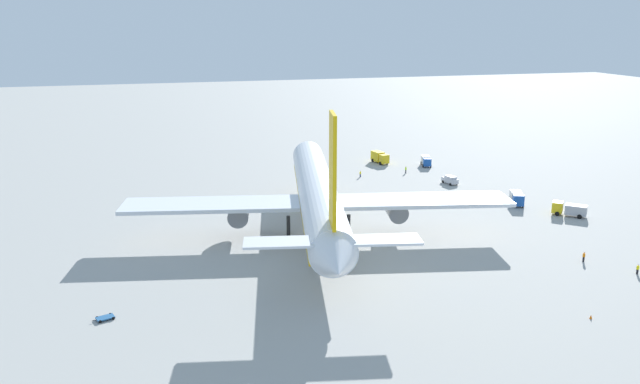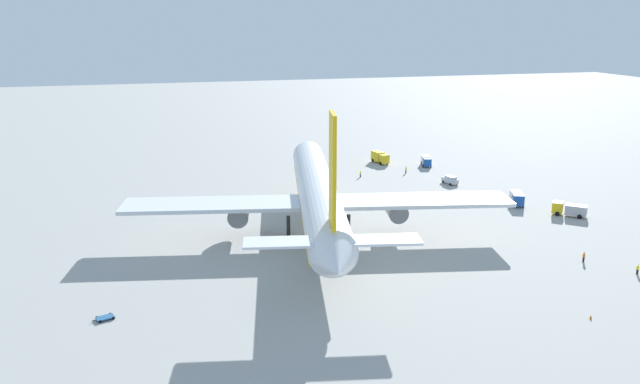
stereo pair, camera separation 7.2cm
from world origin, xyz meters
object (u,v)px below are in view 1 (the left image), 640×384
at_px(service_truck_0, 380,157).
at_px(ground_worker_0, 584,257).
at_px(service_van, 450,180).
at_px(service_truck_3, 517,198).
at_px(ground_worker_2, 406,170).
at_px(airliner, 318,195).
at_px(ground_worker_1, 638,269).
at_px(service_truck_2, 426,161).
at_px(traffic_cone_0, 591,317).
at_px(service_truck_4, 569,209).
at_px(traffic_cone_1, 304,174).
at_px(ground_worker_3, 360,174).
at_px(baggage_cart_0, 105,318).

height_order(service_truck_0, ground_worker_0, service_truck_0).
bearing_deg(ground_worker_0, service_van, -2.46).
height_order(service_truck_3, ground_worker_2, service_truck_3).
relative_size(airliner, service_truck_3, 13.94).
bearing_deg(ground_worker_1, ground_worker_2, 6.69).
bearing_deg(service_truck_2, traffic_cone_0, 169.01).
bearing_deg(ground_worker_2, airliner, 138.92).
relative_size(service_truck_2, service_truck_4, 0.86).
bearing_deg(ground_worker_2, service_truck_4, -157.99).
xyz_separation_m(ground_worker_0, traffic_cone_1, (69.99, 29.61, -0.61)).
relative_size(ground_worker_2, ground_worker_3, 1.10).
height_order(service_truck_0, service_truck_4, service_truck_0).
distance_m(service_truck_3, ground_worker_0, 32.75).
relative_size(baggage_cart_0, ground_worker_1, 1.81).
height_order(service_truck_3, ground_worker_1, service_truck_3).
bearing_deg(ground_worker_0, service_truck_0, 4.37).
bearing_deg(service_truck_3, service_truck_2, 4.01).
xyz_separation_m(ground_worker_1, traffic_cone_1, (76.69, 34.30, -0.55)).
bearing_deg(traffic_cone_0, service_truck_0, -3.86).
distance_m(service_truck_2, ground_worker_0, 71.57).
xyz_separation_m(service_truck_0, ground_worker_1, (-84.91, -10.67, -0.85)).
distance_m(airliner, service_van, 48.91).
xyz_separation_m(service_truck_0, traffic_cone_1, (-8.22, 23.63, -1.40)).
bearing_deg(service_truck_4, ground_worker_3, 35.50).
relative_size(service_van, traffic_cone_1, 8.44).
bearing_deg(ground_worker_3, baggage_cart_0, 138.05).
distance_m(ground_worker_0, traffic_cone_0, 21.63).
relative_size(airliner, baggage_cart_0, 25.87).
bearing_deg(ground_worker_3, traffic_cone_1, 66.68).
relative_size(ground_worker_0, ground_worker_2, 0.98).
bearing_deg(service_truck_4, airliner, 86.40).
height_order(service_truck_0, ground_worker_2, service_truck_0).
xyz_separation_m(service_truck_4, service_van, (29.89, 11.37, -0.41)).
height_order(service_truck_4, traffic_cone_1, service_truck_4).
bearing_deg(service_truck_4, ground_worker_1, 162.85).
bearing_deg(baggage_cart_0, service_truck_0, -41.13).
bearing_deg(ground_worker_3, ground_worker_1, -163.43).
xyz_separation_m(traffic_cone_0, traffic_cone_1, (87.68, 17.16, 0.00)).
bearing_deg(ground_worker_3, ground_worker_2, -86.51).
height_order(airliner, service_truck_0, airliner).
bearing_deg(service_truck_0, ground_worker_1, -172.84).
height_order(ground_worker_1, traffic_cone_0, ground_worker_1).
xyz_separation_m(service_truck_3, traffic_cone_0, (-49.53, 20.07, -1.31)).
bearing_deg(service_truck_0, service_truck_4, -160.73).
height_order(service_truck_2, service_truck_4, service_truck_4).
bearing_deg(ground_worker_0, traffic_cone_0, 144.86).
relative_size(airliner, service_van, 16.49).
bearing_deg(ground_worker_0, service_truck_2, -3.89).
relative_size(service_truck_2, ground_worker_0, 3.15).
height_order(ground_worker_0, traffic_cone_0, ground_worker_0).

